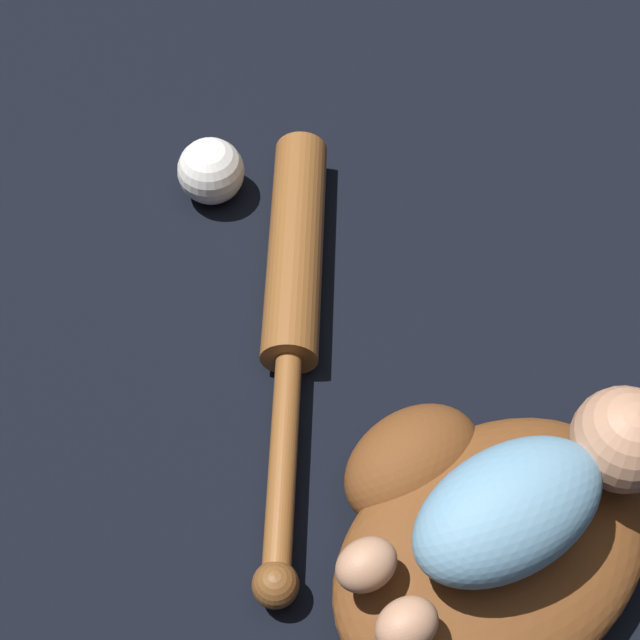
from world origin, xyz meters
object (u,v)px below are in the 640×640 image
at_px(baseball_bat, 293,292).
at_px(baseball, 211,171).
at_px(baseball_glove, 479,537).
at_px(baby_figure, 534,495).

xyz_separation_m(baseball_bat, baseball, (0.04, 0.19, 0.01)).
xyz_separation_m(baseball_glove, baseball_bat, (0.06, 0.34, -0.02)).
xyz_separation_m(baseball_glove, baseball, (0.09, 0.53, -0.01)).
xyz_separation_m(baby_figure, baseball_bat, (0.03, 0.36, -0.11)).
bearing_deg(baseball_glove, baby_figure, -41.66).
bearing_deg(baby_figure, baseball_bat, 85.02).
distance_m(baby_figure, baseball, 0.57).
xyz_separation_m(baby_figure, baseball, (0.07, 0.55, -0.10)).
bearing_deg(baseball_bat, baseball_glove, -99.80).
bearing_deg(baseball_glove, baseball_bat, 80.20).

